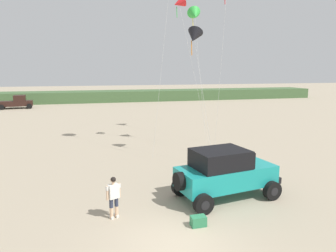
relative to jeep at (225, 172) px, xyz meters
The scene contains 9 objects.
ground_plane 4.57m from the jeep, 135.76° to the right, with size 220.00×220.00×0.00m, color tan.
dune_ridge 46.57m from the jeep, 97.78° to the left, with size 90.00×6.07×1.90m, color #426038.
jeep is the anchor object (origin of this frame).
person_watching 5.03m from the jeep, behind, with size 0.59×0.42×1.67m.
cooler_box 3.11m from the jeep, 133.32° to the right, with size 0.56×0.36×0.38m, color #2D7F51.
distant_pickup 41.57m from the jeep, 112.74° to the left, with size 4.77×2.81×1.98m.
kite_red_delta 17.43m from the jeep, 76.34° to the left, with size 1.64×4.83×11.23m.
kite_black_sled 13.87m from the jeep, 85.16° to the left, with size 2.61×2.03×10.98m.
kite_purple_stunt 9.30m from the jeep, 83.47° to the left, with size 1.23×3.11×8.39m.
Camera 1 is at (-2.60, -9.05, 5.66)m, focal length 33.15 mm.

